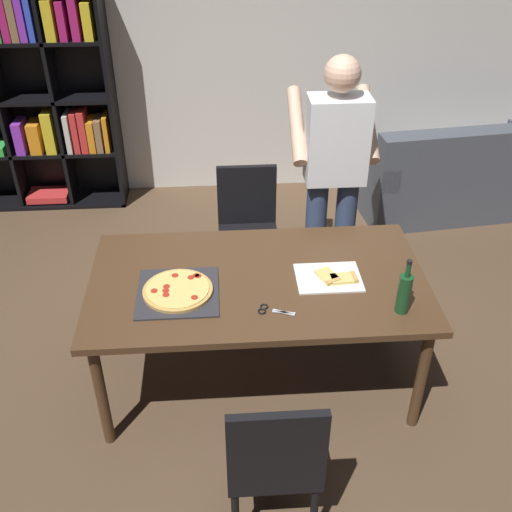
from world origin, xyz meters
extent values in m
plane|color=brown|center=(0.00, 0.00, 0.00)|extent=(12.00, 12.00, 0.00)
cube|color=silver|center=(0.00, 2.60, 1.40)|extent=(6.40, 0.10, 2.80)
cube|color=#4C331E|center=(0.00, 0.00, 0.73)|extent=(1.87, 1.03, 0.04)
cylinder|color=#4C331E|center=(-0.85, -0.44, 0.35)|extent=(0.06, 0.06, 0.71)
cylinder|color=#4C331E|center=(0.85, -0.44, 0.35)|extent=(0.06, 0.06, 0.71)
cylinder|color=#4C331E|center=(-0.85, 0.44, 0.35)|extent=(0.06, 0.06, 0.71)
cylinder|color=#4C331E|center=(0.85, 0.44, 0.35)|extent=(0.06, 0.06, 0.71)
cube|color=black|center=(0.00, -0.92, 0.43)|extent=(0.42, 0.42, 0.04)
cube|color=black|center=(0.00, -1.11, 0.68)|extent=(0.42, 0.04, 0.45)
cylinder|color=black|center=(0.18, -0.74, 0.21)|extent=(0.04, 0.04, 0.41)
cylinder|color=black|center=(-0.18, -0.74, 0.21)|extent=(0.04, 0.04, 0.41)
cube|color=black|center=(0.00, 0.92, 0.43)|extent=(0.42, 0.42, 0.04)
cube|color=black|center=(0.00, 1.11, 0.68)|extent=(0.42, 0.04, 0.45)
cylinder|color=black|center=(-0.18, 0.74, 0.21)|extent=(0.04, 0.04, 0.41)
cylinder|color=black|center=(0.18, 0.74, 0.21)|extent=(0.04, 0.04, 0.41)
cylinder|color=black|center=(-0.18, 1.10, 0.21)|extent=(0.04, 0.04, 0.41)
cylinder|color=black|center=(0.18, 1.10, 0.21)|extent=(0.04, 0.04, 0.41)
cube|color=#4C515B|center=(1.90, 2.05, 0.20)|extent=(1.78, 1.03, 0.40)
cube|color=#4C515B|center=(1.94, 1.73, 0.62)|extent=(1.71, 0.38, 0.45)
cube|color=#4C515B|center=(1.13, 1.97, 0.50)|extent=(0.25, 0.86, 0.20)
cube|color=black|center=(-1.06, 2.35, 0.97)|extent=(0.03, 0.35, 1.95)
cube|color=black|center=(-1.75, 2.35, 0.01)|extent=(1.40, 0.35, 0.03)
cube|color=black|center=(-1.75, 2.51, 0.97)|extent=(1.40, 0.03, 1.95)
cube|color=black|center=(-1.75, 2.35, 0.50)|extent=(1.34, 0.29, 0.03)
cube|color=black|center=(-1.75, 2.35, 0.97)|extent=(1.34, 0.29, 0.03)
cube|color=black|center=(-1.75, 2.35, 1.45)|extent=(1.34, 0.29, 0.03)
cube|color=black|center=(-1.97, 2.35, 0.97)|extent=(0.03, 0.29, 1.89)
cube|color=black|center=(-1.53, 2.35, 0.97)|extent=(0.03, 0.29, 1.89)
cube|color=red|center=(-1.75, 2.33, 0.07)|extent=(0.36, 0.25, 0.06)
cube|color=purple|center=(-1.88, 2.33, 0.66)|extent=(0.08, 0.22, 0.28)
cube|color=orange|center=(-1.75, 2.33, 0.65)|extent=(0.10, 0.22, 0.26)
cube|color=yellow|center=(-1.62, 2.33, 0.70)|extent=(0.09, 0.22, 0.36)
cube|color=silver|center=(-1.46, 2.33, 0.69)|extent=(0.04, 0.22, 0.34)
cube|color=red|center=(-1.40, 2.33, 0.69)|extent=(0.05, 0.22, 0.35)
cube|color=red|center=(-1.34, 2.33, 0.70)|extent=(0.06, 0.22, 0.36)
cube|color=orange|center=(-1.27, 2.33, 0.65)|extent=(0.06, 0.22, 0.27)
cube|color=olive|center=(-1.21, 2.33, 0.66)|extent=(0.05, 0.22, 0.28)
cube|color=orange|center=(-1.14, 2.33, 0.67)|extent=(0.04, 0.22, 0.31)
cube|color=#B21E66|center=(-1.78, 2.33, 1.66)|extent=(0.06, 0.22, 0.40)
cube|color=olive|center=(-1.72, 2.33, 1.64)|extent=(0.06, 0.22, 0.35)
cube|color=purple|center=(-1.65, 2.33, 1.63)|extent=(0.05, 0.22, 0.34)
cube|color=blue|center=(-1.59, 2.33, 1.64)|extent=(0.04, 0.22, 0.35)
cube|color=yellow|center=(-1.45, 2.33, 1.61)|extent=(0.08, 0.22, 0.30)
cube|color=#B21E66|center=(-1.35, 2.33, 1.61)|extent=(0.06, 0.22, 0.29)
cube|color=#B21E66|center=(-1.25, 2.33, 1.64)|extent=(0.06, 0.22, 0.36)
cube|color=yellow|center=(-1.16, 2.33, 1.60)|extent=(0.07, 0.22, 0.28)
cylinder|color=#38476B|center=(0.65, 0.77, 0.47)|extent=(0.14, 0.14, 0.95)
cylinder|color=#38476B|center=(0.45, 0.77, 0.47)|extent=(0.14, 0.14, 0.95)
cube|color=white|center=(0.55, 0.77, 1.23)|extent=(0.38, 0.22, 0.55)
sphere|color=#E0B293|center=(0.55, 0.77, 1.64)|extent=(0.22, 0.22, 0.22)
cylinder|color=#E0B293|center=(0.78, 0.95, 1.25)|extent=(0.09, 0.50, 0.39)
cylinder|color=#E0B293|center=(0.32, 0.95, 1.25)|extent=(0.09, 0.50, 0.39)
cube|color=#2D2D33|center=(-0.44, -0.10, 0.76)|extent=(0.44, 0.44, 0.01)
cylinder|color=tan|center=(-0.44, -0.10, 0.77)|extent=(0.38, 0.38, 0.02)
cylinder|color=#EACC6B|center=(-0.44, -0.10, 0.78)|extent=(0.34, 0.34, 0.01)
cylinder|color=#B22819|center=(-0.56, -0.12, 0.79)|extent=(0.04, 0.04, 0.00)
cylinder|color=#B22819|center=(-0.33, 0.00, 0.79)|extent=(0.04, 0.04, 0.00)
cylinder|color=#B22819|center=(-0.50, -0.08, 0.79)|extent=(0.04, 0.04, 0.00)
cylinder|color=#B22819|center=(-0.50, -0.12, 0.79)|extent=(0.04, 0.04, 0.00)
cylinder|color=#B22819|center=(-0.50, -0.16, 0.79)|extent=(0.04, 0.04, 0.00)
cylinder|color=#B22819|center=(-0.37, -0.01, 0.79)|extent=(0.04, 0.04, 0.00)
cylinder|color=#B22819|center=(-0.46, 0.01, 0.79)|extent=(0.04, 0.04, 0.00)
cylinder|color=#B22819|center=(-0.34, 0.01, 0.79)|extent=(0.04, 0.04, 0.00)
cylinder|color=#B22819|center=(-0.35, -0.19, 0.79)|extent=(0.04, 0.04, 0.00)
cube|color=white|center=(0.39, -0.03, 0.76)|extent=(0.36, 0.28, 0.01)
cube|color=#EACC6B|center=(0.38, -0.03, 0.77)|extent=(0.14, 0.16, 0.02)
cube|color=tan|center=(0.41, -0.08, 0.77)|extent=(0.09, 0.06, 0.02)
cube|color=#EACC6B|center=(0.47, -0.06, 0.77)|extent=(0.15, 0.10, 0.02)
cube|color=tan|center=(0.53, -0.05, 0.77)|extent=(0.03, 0.09, 0.02)
cylinder|color=#194723|center=(0.72, -0.33, 0.86)|extent=(0.07, 0.07, 0.22)
cylinder|color=#194723|center=(0.72, -0.33, 1.01)|extent=(0.03, 0.03, 0.08)
cylinder|color=black|center=(0.72, -0.33, 1.06)|extent=(0.03, 0.03, 0.02)
cube|color=silver|center=(0.11, -0.31, 0.76)|extent=(0.12, 0.04, 0.01)
cube|color=silver|center=(0.11, -0.31, 0.76)|extent=(0.11, 0.06, 0.01)
torus|color=black|center=(0.01, -0.25, 0.76)|extent=(0.06, 0.06, 0.01)
torus|color=black|center=(0.00, -0.29, 0.76)|extent=(0.06, 0.06, 0.01)
camera|label=1|loc=(-0.20, -2.71, 2.76)|focal=42.76mm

